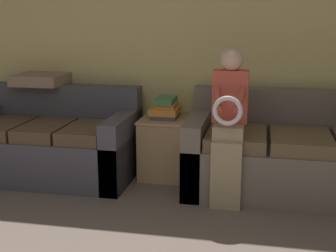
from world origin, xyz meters
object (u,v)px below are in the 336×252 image
(child_left_seated, at_px, (229,119))
(throw_pillow, at_px, (42,79))
(side_shelf, at_px, (165,146))
(couch_main, at_px, (298,156))
(couch_side, at_px, (53,144))
(book_stack, at_px, (165,108))

(child_left_seated, xyz_separation_m, throw_pillow, (-1.86, 0.62, 0.18))
(child_left_seated, xyz_separation_m, side_shelf, (-0.62, 0.53, -0.40))
(couch_main, bearing_deg, throw_pillow, 173.90)
(child_left_seated, bearing_deg, side_shelf, 139.41)
(couch_main, distance_m, couch_side, 2.21)
(couch_main, relative_size, child_left_seated, 1.52)
(child_left_seated, bearing_deg, couch_main, 32.41)
(couch_side, bearing_deg, child_left_seated, -11.32)
(book_stack, bearing_deg, side_shelf, -113.99)
(child_left_seated, distance_m, book_stack, 0.82)
(child_left_seated, distance_m, throw_pillow, 1.97)
(couch_side, bearing_deg, side_shelf, 11.16)
(couch_main, xyz_separation_m, child_left_seated, (-0.57, -0.36, 0.38))
(side_shelf, bearing_deg, couch_side, -168.84)
(book_stack, bearing_deg, couch_main, -8.57)
(book_stack, distance_m, throw_pillow, 1.27)
(couch_side, height_order, side_shelf, couch_side)
(couch_main, relative_size, book_stack, 6.23)
(child_left_seated, relative_size, side_shelf, 2.23)
(couch_side, height_order, child_left_seated, child_left_seated)
(side_shelf, bearing_deg, book_stack, 66.01)
(throw_pillow, bearing_deg, couch_side, -52.90)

